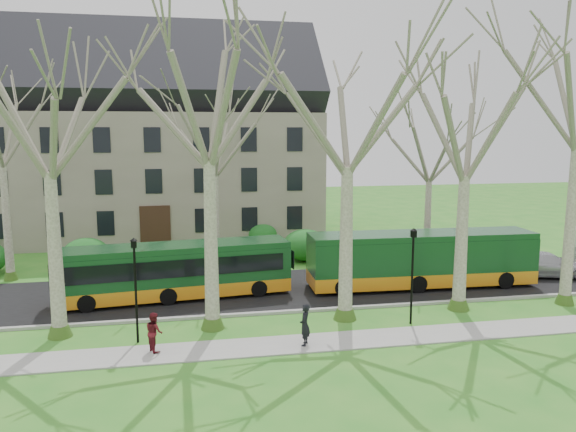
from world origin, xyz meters
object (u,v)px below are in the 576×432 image
Objects in this scene: bus_follow at (421,259)px; pedestrian_b at (154,332)px; pedestrian_a at (305,325)px; bus_lead at (177,270)px; sedan at (547,264)px.

bus_follow is 8.01× the size of pedestrian_b.
pedestrian_b is at bearing -73.16° from pedestrian_a.
sedan is at bearing -6.01° from bus_lead.
sedan is at bearing 137.20° from pedestrian_a.
pedestrian_a is 5.98m from pedestrian_b.
pedestrian_b is (-5.96, 0.52, -0.07)m from pedestrian_a.
bus_lead reaches higher than pedestrian_b.
bus_lead is 6.84× the size of pedestrian_a.
pedestrian_b is (-0.87, -7.08, -0.67)m from bus_lead.
sedan is 3.19× the size of pedestrian_b.
bus_follow reaches higher than pedestrian_b.
sedan is 18.26m from pedestrian_a.
bus_follow reaches higher than pedestrian_a.
sedan is 23.62m from pedestrian_b.
bus_follow reaches higher than bus_lead.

